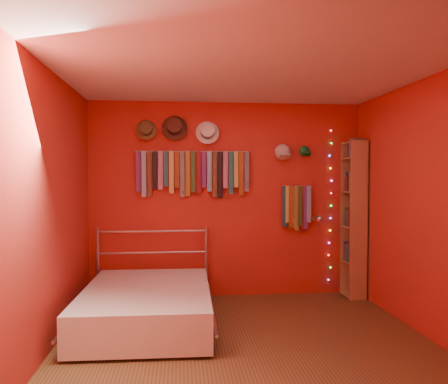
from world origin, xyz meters
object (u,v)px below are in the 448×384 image
object	(u,v)px
tie_rack	(193,171)
bookshelf	(357,218)
reading_lamp	(319,219)
bed	(147,305)

from	to	relation	value
tie_rack	bookshelf	bearing A→B (deg)	-4.23
tie_rack	reading_lamp	world-z (taller)	tie_rack
reading_lamp	bookshelf	world-z (taller)	bookshelf
tie_rack	bed	distance (m)	1.79
tie_rack	reading_lamp	distance (m)	1.70
bookshelf	bed	size ratio (longest dim) A/B	1.05
bed	reading_lamp	bearing A→B (deg)	22.28
reading_lamp	bookshelf	bearing A→B (deg)	3.87
tie_rack	bed	xyz separation A→B (m)	(-0.51, -0.99, -1.40)
tie_rack	reading_lamp	bearing A→B (deg)	-6.86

